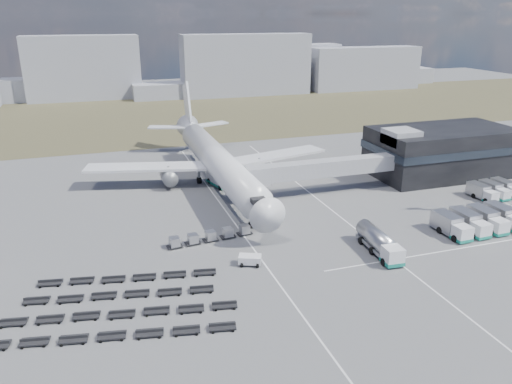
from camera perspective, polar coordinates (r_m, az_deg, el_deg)
name	(u,v)px	position (r m, az deg, el deg)	size (l,w,h in m)	color
ground	(270,251)	(73.77, 1.56, -6.79)	(420.00, 420.00, 0.00)	#565659
grass_strip	(162,115)	(176.61, -10.71, 8.64)	(420.00, 90.00, 0.01)	#463F2A
lane_markings	(321,234)	(79.74, 7.47, -4.84)	(47.12, 110.00, 0.01)	silver
terminal	(441,150)	(114.49, 20.44, 4.48)	(30.40, 16.40, 11.00)	black
jet_bridge	(312,170)	(95.17, 6.46, 2.56)	(30.30, 3.80, 7.05)	#939399
airliner	(216,159)	(100.93, -4.64, 3.77)	(51.59, 64.53, 17.62)	silver
skyline	(157,74)	(212.81, -11.30, 13.14)	(296.92, 25.69, 25.09)	#90929D
fuel_tanker	(379,243)	(74.69, 13.90, -5.63)	(3.26, 10.49, 3.35)	silver
pushback_tug	(250,260)	(69.70, -0.70, -7.81)	(3.09, 1.74, 1.41)	silver
catering_truck	(219,178)	(101.07, -4.24, 1.57)	(4.19, 6.98, 2.99)	silver
service_trucks_near	(478,221)	(87.56, 24.07, -3.05)	(13.47, 7.72, 2.94)	silver
service_trucks_far	(494,190)	(104.85, 25.58, 0.20)	(8.72, 6.88, 2.51)	silver
uld_row	(211,236)	(76.82, -5.22, -5.00)	(13.70, 2.91, 1.49)	black
baggage_dollies	(118,305)	(62.80, -15.45, -12.31)	(28.34, 18.38, 0.71)	black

